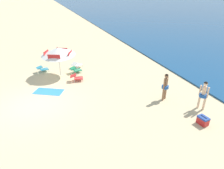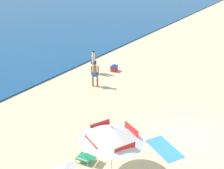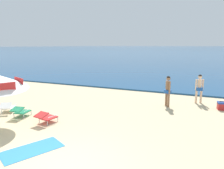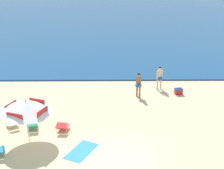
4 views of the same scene
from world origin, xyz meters
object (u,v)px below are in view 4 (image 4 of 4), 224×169
beach_umbrella_striped_main (26,106)px  cooler_box (178,91)px  person_standing_near_shore (160,76)px  beach_towel (81,151)px  lounge_chair_facing_sea (62,126)px  person_standing_beside (139,83)px  lounge_chair_under_umbrella (32,124)px  lounge_chair_spare_folded (12,122)px

beach_umbrella_striped_main → cooler_box: size_ratio=5.97×
person_standing_near_shore → beach_towel: size_ratio=0.89×
cooler_box → beach_towel: size_ratio=0.30×
beach_umbrella_striped_main → cooler_box: beach_umbrella_striped_main is taller
lounge_chair_facing_sea → person_standing_beside: person_standing_beside is taller
person_standing_near_shore → person_standing_beside: (-1.51, -1.34, 0.01)m
lounge_chair_facing_sea → beach_towel: 2.29m
lounge_chair_under_umbrella → lounge_chair_facing_sea: bearing=-6.4°
lounge_chair_facing_sea → person_standing_near_shore: (5.77, 5.79, 0.65)m
lounge_chair_spare_folded → person_standing_near_shore: 10.02m
lounge_chair_under_umbrella → person_standing_near_shore: size_ratio=0.58×
person_standing_beside → cooler_box: person_standing_beside is taller
beach_umbrella_striped_main → person_standing_beside: (5.74, 5.46, -0.91)m
beach_umbrella_striped_main → lounge_chair_spare_folded: 2.43m
beach_umbrella_striped_main → lounge_chair_under_umbrella: beach_umbrella_striped_main is taller
cooler_box → lounge_chair_under_umbrella: bearing=-150.8°
beach_umbrella_striped_main → person_standing_near_shore: (7.25, 6.80, -0.91)m
person_standing_near_shore → cooler_box: person_standing_near_shore is taller
beach_umbrella_striped_main → lounge_chair_under_umbrella: size_ratio=3.46×
lounge_chair_spare_folded → person_standing_near_shore: person_standing_near_shore is taller
person_standing_beside → beach_towel: bearing=-116.0°
person_standing_near_shore → person_standing_beside: bearing=-138.4°
cooler_box → lounge_chair_spare_folded: bearing=-154.8°
beach_umbrella_striped_main → lounge_chair_facing_sea: beach_umbrella_striped_main is taller
lounge_chair_spare_folded → lounge_chair_under_umbrella: bearing=-12.7°
beach_umbrella_striped_main → beach_towel: size_ratio=1.80×
lounge_chair_facing_sea → beach_towel: (1.12, -1.98, -0.27)m
lounge_chair_under_umbrella → cooler_box: bearing=29.2°
lounge_chair_under_umbrella → beach_towel: bearing=-38.7°
lounge_chair_spare_folded → beach_towel: bearing=-32.4°
beach_umbrella_striped_main → person_standing_near_shore: beach_umbrella_striped_main is taller
lounge_chair_spare_folded → person_standing_beside: bearing=30.2°
cooler_box → beach_towel: cooler_box is taller
lounge_chair_under_umbrella → person_standing_near_shore: (7.34, 5.61, 0.65)m
lounge_chair_spare_folded → person_standing_near_shore: size_ratio=0.64×
beach_umbrella_striped_main → person_standing_beside: bearing=43.6°
lounge_chair_under_umbrella → lounge_chair_facing_sea: 1.58m
person_standing_near_shore → beach_towel: person_standing_near_shore is taller
lounge_chair_under_umbrella → beach_towel: size_ratio=0.52×
lounge_chair_under_umbrella → lounge_chair_facing_sea: (1.57, -0.18, -0.00)m
lounge_chair_facing_sea → lounge_chair_spare_folded: bearing=171.0°
lounge_chair_spare_folded → beach_umbrella_striped_main: bearing=-50.6°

